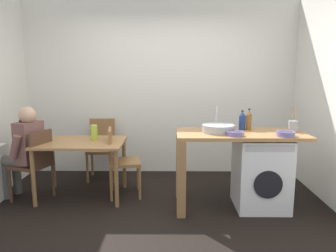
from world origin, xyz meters
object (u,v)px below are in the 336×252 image
colander (286,133)px  vase (94,132)px  mixing_bowl (235,133)px  bottle_tall_green (242,121)px  washing_machine (261,172)px  chair_spare_by_wall (102,145)px  dining_table (81,149)px  utensil_crock (293,126)px  seated_person (24,148)px  chair_person_seat (35,162)px  bottle_squat_brown (249,120)px  chair_opposite (119,158)px

colander → vase: colander is taller
mixing_bowl → bottle_tall_green: bearing=66.8°
washing_machine → colander: size_ratio=4.30×
chair_spare_by_wall → bottle_tall_green: size_ratio=3.76×
washing_machine → bottle_tall_green: bottle_tall_green is taller
chair_spare_by_wall → mixing_bowl: 2.22m
dining_table → utensil_crock: size_ratio=3.67×
bottle_tall_green → mixing_bowl: bottle_tall_green is taller
seated_person → mixing_bowl: seated_person is taller
dining_table → bottle_tall_green: (2.02, -0.12, 0.38)m
dining_table → bottle_tall_green: bottle_tall_green is taller
bottle_tall_green → vase: size_ratio=1.22×
chair_person_seat → mixing_bowl: 2.48m
seated_person → bottle_squat_brown: (2.80, -0.07, 0.37)m
chair_person_seat → bottle_tall_green: 2.63m
utensil_crock → chair_opposite: bearing=172.4°
washing_machine → utensil_crock: utensil_crock is taller
seated_person → washing_machine: bearing=-75.0°
seated_person → washing_machine: size_ratio=1.40×
chair_opposite → bottle_squat_brown: size_ratio=3.40×
bottle_squat_brown → seated_person: bearing=178.6°
dining_table → colander: colander is taller
dining_table → chair_opposite: size_ratio=1.22×
chair_opposite → seated_person: size_ratio=0.75×
chair_spare_by_wall → utensil_crock: utensil_crock is taller
chair_person_seat → washing_machine: (2.78, -0.17, -0.08)m
chair_opposite → bottle_tall_green: size_ratio=3.76×
mixing_bowl → utensil_crock: size_ratio=0.62×
dining_table → chair_spare_by_wall: bearing=82.9°
vase → seated_person: bearing=-168.6°
chair_spare_by_wall → vase: 0.75m
washing_machine → colander: 0.59m
bottle_squat_brown → mixing_bowl: (-0.24, -0.35, -0.09)m
chair_spare_by_wall → mixing_bowl: (1.77, -1.27, 0.44)m
chair_opposite → washing_machine: size_ratio=1.05×
chair_spare_by_wall → chair_person_seat: bearing=51.4°
colander → bottle_squat_brown: bearing=130.7°
colander → bottle_tall_green: bearing=135.3°
chair_spare_by_wall → bottle_squat_brown: 2.27m
chair_opposite → washing_machine: 1.79m
chair_spare_by_wall → dining_table: bearing=80.0°
seated_person → vase: 0.88m
dining_table → seated_person: seated_person is taller
bottle_tall_green → bottle_squat_brown: 0.08m
seated_person → utensil_crock: size_ratio=4.01×
chair_person_seat → seated_person: 0.23m
dining_table → washing_machine: 2.26m
mixing_bowl → chair_person_seat: bearing=171.3°
bottle_tall_green → utensil_crock: size_ratio=0.80×
seated_person → bottle_squat_brown: seated_person is taller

